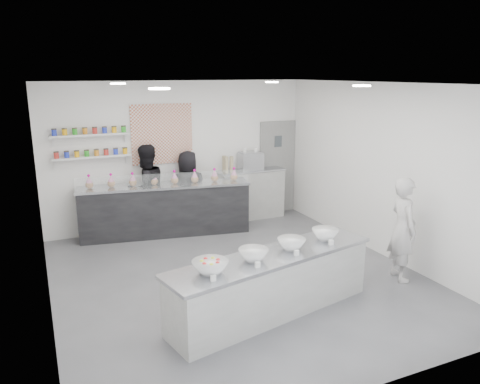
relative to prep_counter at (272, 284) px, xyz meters
name	(u,v)px	position (x,y,z in m)	size (l,w,h in m)	color
floor	(238,278)	(0.02, 1.20, -0.42)	(6.00, 6.00, 0.00)	#515156
ceiling	(238,84)	(0.02, 1.20, 2.58)	(6.00, 6.00, 0.00)	white
back_wall	(179,155)	(0.02, 4.20, 1.08)	(5.50, 5.50, 0.00)	white
left_wall	(40,207)	(-2.73, 1.20, 1.08)	(6.00, 6.00, 0.00)	white
right_wall	(382,171)	(2.77, 1.20, 1.08)	(6.00, 6.00, 0.00)	white
back_door	(277,167)	(2.32, 4.17, 0.63)	(0.88, 0.04, 2.10)	gray
pattern_panel	(162,134)	(-0.33, 4.17, 1.53)	(1.25, 0.03, 1.20)	#B44E2D
jar_shelf_lower	(92,157)	(-1.73, 4.10, 1.18)	(1.45, 0.22, 0.04)	silver
jar_shelf_upper	(90,135)	(-1.73, 4.10, 1.60)	(1.45, 0.22, 0.04)	silver
preserve_jars	(91,142)	(-1.73, 4.08, 1.46)	(1.45, 0.10, 0.56)	red
downlight_0	(159,89)	(-1.38, 0.20, 2.56)	(0.24, 0.24, 0.02)	white
downlight_1	(362,86)	(1.42, 0.20, 2.56)	(0.24, 0.24, 0.02)	white
downlight_2	(118,84)	(-1.38, 2.80, 2.56)	(0.24, 0.24, 0.02)	white
downlight_3	(272,82)	(1.42, 2.80, 2.56)	(0.24, 0.24, 0.02)	white
prep_counter	(272,284)	(0.00, 0.00, 0.00)	(3.07, 0.70, 0.84)	#999994
back_bar	(165,210)	(-0.45, 3.66, 0.10)	(3.33, 0.61, 1.03)	black
sneeze_guard	(166,181)	(-0.50, 3.38, 0.75)	(3.28, 0.01, 0.28)	white
espresso_ledge	(251,194)	(1.57, 3.98, 0.13)	(1.47, 0.47, 1.09)	#999994
espresso_machine	(250,161)	(1.56, 3.98, 0.86)	(0.50, 0.34, 0.38)	#93969E
cup_stacks	(228,164)	(1.02, 3.98, 0.85)	(0.24, 0.24, 0.34)	gray
prep_bowls	(273,249)	(0.00, 0.00, 0.50)	(2.33, 0.48, 0.15)	white
label_cards	(285,268)	(-0.11, -0.50, 0.45)	(2.01, 0.04, 0.07)	white
cookie_bags	(164,178)	(-0.45, 3.66, 0.75)	(2.95, 0.15, 0.27)	pink
woman_prep	(403,229)	(2.34, 0.15, 0.40)	(0.59, 0.39, 1.63)	beige
staff_left	(146,190)	(-0.76, 3.91, 0.48)	(0.87, 0.68, 1.80)	black
staff_right	(188,190)	(0.11, 3.91, 0.39)	(0.79, 0.51, 1.62)	black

